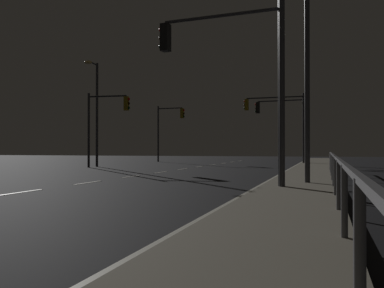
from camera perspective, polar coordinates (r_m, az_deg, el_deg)
The scene contains 13 objects.
ground_plane at distance 21.98m, azimuth -7.04°, elevation -3.96°, with size 112.00×112.00×0.00m, color black.
sidewalk_right at distance 20.21m, azimuth 14.02°, elevation -4.05°, with size 2.35×77.00×0.14m, color gray.
lane_markings_center at distance 25.23m, azimuth -3.89°, elevation -3.51°, with size 0.14×50.00×0.01m.
lane_edge_line at distance 25.29m, azimuth 11.23°, elevation -3.50°, with size 0.14×53.00×0.01m.
traffic_light_mid_left at distance 38.74m, azimuth 10.50°, elevation 3.70°, with size 5.04×0.65×5.66m.
traffic_light_far_right at distance 31.91m, azimuth -10.57°, elevation 3.52°, with size 3.07×0.43×5.12m.
traffic_light_near_left at distance 39.33m, azimuth 11.30°, elevation 3.38°, with size 4.44×0.80×5.44m.
traffic_light_overhead_east at distance 44.85m, azimuth -2.86°, elevation 2.62°, with size 2.90×0.54×5.48m.
traffic_light_far_center at distance 15.32m, azimuth 4.22°, elevation 10.43°, with size 4.32×0.79×5.79m.
street_lamp_across_street at distance 16.37m, azimuth 14.36°, elevation 12.05°, with size 0.86×1.83×7.96m.
street_lamp_corner at distance 33.65m, azimuth -11.89°, elevation 4.87°, with size 0.59×1.97×7.47m.
street_lamp_mid_block at distance 14.70m, azimuth 9.39°, elevation 10.99°, with size 2.46×0.36×6.70m.
barrier_fence at distance 13.46m, azimuth 17.26°, elevation -2.37°, with size 0.09×25.68×0.98m.
Camera 1 is at (8.68, -2.65, 1.31)m, focal length 43.00 mm.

